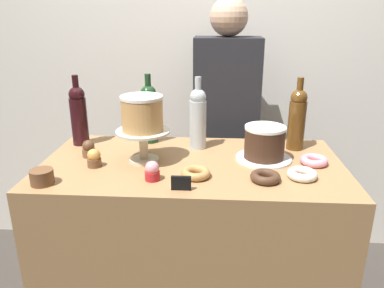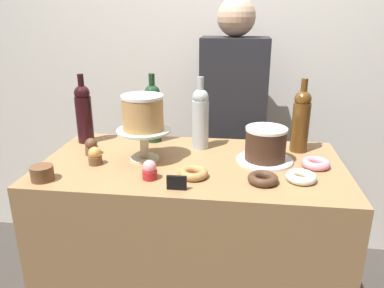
{
  "view_description": "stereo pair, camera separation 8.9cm",
  "coord_description": "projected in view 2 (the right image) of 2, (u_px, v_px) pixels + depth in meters",
  "views": [
    {
      "loc": [
        0.09,
        -1.44,
        1.52
      ],
      "look_at": [
        0.0,
        0.0,
        1.01
      ],
      "focal_mm": 35.01,
      "sensor_mm": 36.0,
      "label": 1
    },
    {
      "loc": [
        0.18,
        -1.43,
        1.52
      ],
      "look_at": [
        0.0,
        0.0,
        1.01
      ],
      "focal_mm": 35.01,
      "sensor_mm": 36.0,
      "label": 2
    }
  ],
  "objects": [
    {
      "name": "donut_maple",
      "position": [
        193.0,
        173.0,
        1.41
      ],
      "size": [
        0.11,
        0.11,
        0.03
      ],
      "color": "#B27F47",
      "rests_on": "display_counter"
    },
    {
      "name": "cake_stand_pedestal",
      "position": [
        144.0,
        139.0,
        1.55
      ],
      "size": [
        0.22,
        0.22,
        0.13
      ],
      "color": "beige",
      "rests_on": "display_counter"
    },
    {
      "name": "cookie_stack",
      "position": [
        42.0,
        173.0,
        1.38
      ],
      "size": [
        0.08,
        0.08,
        0.05
      ],
      "color": "brown",
      "rests_on": "display_counter"
    },
    {
      "name": "wine_bottle_amber",
      "position": [
        301.0,
        120.0,
        1.64
      ],
      "size": [
        0.08,
        0.08,
        0.33
      ],
      "color": "#5B3814",
      "rests_on": "display_counter"
    },
    {
      "name": "price_sign_chalkboard",
      "position": [
        177.0,
        183.0,
        1.31
      ],
      "size": [
        0.07,
        0.01,
        0.05
      ],
      "color": "black",
      "rests_on": "display_counter"
    },
    {
      "name": "display_counter",
      "position": [
        192.0,
        257.0,
        1.71
      ],
      "size": [
        1.24,
        0.65,
        0.93
      ],
      "color": "#997047",
      "rests_on": "ground_plane"
    },
    {
      "name": "barista_figure",
      "position": [
        232.0,
        138.0,
        2.15
      ],
      "size": [
        0.36,
        0.22,
        1.6
      ],
      "color": "black",
      "rests_on": "ground_plane"
    },
    {
      "name": "silver_serving_platter",
      "position": [
        264.0,
        160.0,
        1.56
      ],
      "size": [
        0.23,
        0.23,
        0.01
      ],
      "color": "white",
      "rests_on": "display_counter"
    },
    {
      "name": "donut_sugar",
      "position": [
        301.0,
        177.0,
        1.38
      ],
      "size": [
        0.11,
        0.11,
        0.03
      ],
      "color": "silver",
      "rests_on": "display_counter"
    },
    {
      "name": "wine_bottle_dark_red",
      "position": [
        84.0,
        113.0,
        1.76
      ],
      "size": [
        0.08,
        0.08,
        0.33
      ],
      "color": "black",
      "rests_on": "display_counter"
    },
    {
      "name": "donut_pink",
      "position": [
        316.0,
        163.0,
        1.5
      ],
      "size": [
        0.11,
        0.11,
        0.03
      ],
      "color": "pink",
      "rests_on": "display_counter"
    },
    {
      "name": "white_layer_cake",
      "position": [
        143.0,
        113.0,
        1.51
      ],
      "size": [
        0.17,
        0.17,
        0.14
      ],
      "color": "tan",
      "rests_on": "cake_stand_pedestal"
    },
    {
      "name": "donut_chocolate",
      "position": [
        263.0,
        179.0,
        1.36
      ],
      "size": [
        0.11,
        0.11,
        0.03
      ],
      "color": "#472D1E",
      "rests_on": "display_counter"
    },
    {
      "name": "cupcake_chocolate",
      "position": [
        91.0,
        147.0,
        1.63
      ],
      "size": [
        0.06,
        0.06,
        0.07
      ],
      "color": "brown",
      "rests_on": "display_counter"
    },
    {
      "name": "back_wall",
      "position": [
        211.0,
        51.0,
        2.28
      ],
      "size": [
        6.0,
        0.05,
        2.6
      ],
      "color": "silver",
      "rests_on": "ground_plane"
    },
    {
      "name": "wine_bottle_green",
      "position": [
        153.0,
        112.0,
        1.77
      ],
      "size": [
        0.08,
        0.08,
        0.33
      ],
      "color": "#193D1E",
      "rests_on": "display_counter"
    },
    {
      "name": "chocolate_round_cake",
      "position": [
        266.0,
        144.0,
        1.54
      ],
      "size": [
        0.17,
        0.17,
        0.14
      ],
      "color": "#3D2619",
      "rests_on": "silver_serving_platter"
    },
    {
      "name": "cupcake_strawberry",
      "position": [
        150.0,
        170.0,
        1.39
      ],
      "size": [
        0.06,
        0.06,
        0.07
      ],
      "color": "red",
      "rests_on": "display_counter"
    },
    {
      "name": "wine_bottle_clear",
      "position": [
        200.0,
        117.0,
        1.67
      ],
      "size": [
        0.08,
        0.08,
        0.33
      ],
      "color": "#B2BCC1",
      "rests_on": "display_counter"
    },
    {
      "name": "cupcake_caramel",
      "position": [
        95.0,
        156.0,
        1.52
      ],
      "size": [
        0.06,
        0.06,
        0.07
      ],
      "color": "brown",
      "rests_on": "display_counter"
    }
  ]
}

